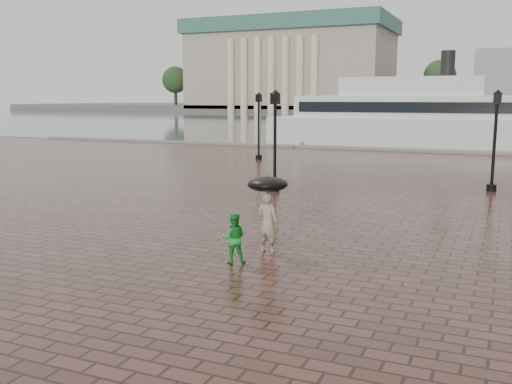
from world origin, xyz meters
TOP-DOWN VIEW (x-y plane):
  - ground at (0.00, 0.00)m, footprint 300.00×300.00m
  - harbour_water at (0.00, 92.00)m, footprint 240.00×240.00m
  - quay_edge at (0.00, 32.00)m, footprint 80.00×0.60m
  - far_shore at (0.00, 160.00)m, footprint 300.00×60.00m
  - museum at (-55.00, 144.61)m, footprint 57.00×32.50m
  - far_trees at (0.00, 138.00)m, footprint 188.00×8.00m
  - street_lamps at (-1.50, 17.50)m, footprint 21.44×14.44m
  - adult_pedestrian at (-2.32, 0.29)m, footprint 0.64×0.45m
  - child_pedestrian at (-2.73, -0.98)m, footprint 0.77×0.70m
  - ferry_near at (-4.49, 38.27)m, footprint 25.07×7.27m
  - umbrella at (-2.32, 0.29)m, footprint 1.10×1.10m

SIDE VIEW (x-z plane):
  - ground at x=0.00m, z-range 0.00..0.00m
  - harbour_water at x=0.00m, z-range 0.00..0.00m
  - quay_edge at x=0.00m, z-range -0.15..0.15m
  - child_pedestrian at x=-2.73m, z-range 0.00..1.30m
  - adult_pedestrian at x=-2.32m, z-range 0.00..1.68m
  - far_shore at x=0.00m, z-range 0.00..2.00m
  - umbrella at x=-2.32m, z-range 1.32..2.46m
  - street_lamps at x=-1.50m, z-range 0.13..4.53m
  - ferry_near at x=-4.49m, z-range -1.62..6.51m
  - far_trees at x=0.00m, z-range 2.67..16.17m
  - museum at x=-55.00m, z-range 0.91..26.91m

